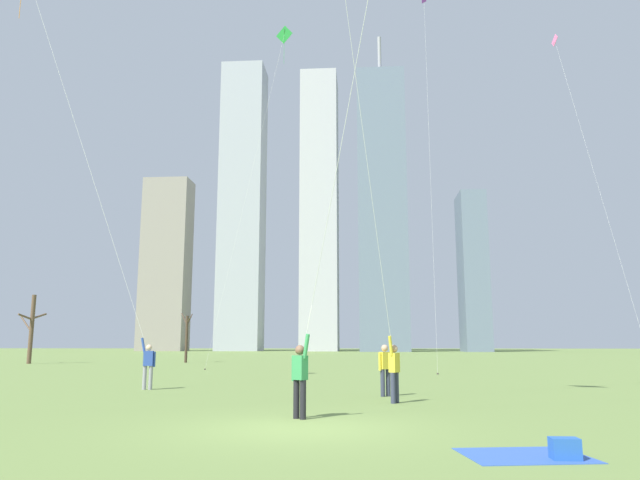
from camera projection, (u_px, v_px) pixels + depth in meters
ground_plane at (298, 429)px, 11.66m from camera, size 400.00×400.00×0.00m
kite_flyer_foreground_left_yellow at (381, 271)px, 16.54m from camera, size 3.20×6.99×22.84m
kite_flyer_midfield_center_blue at (323, 250)px, 12.93m from camera, size 4.75×7.10×21.80m
kite_flyer_far_back_orange at (120, 274)px, 22.38m from camera, size 7.00×0.34×17.84m
bystander_far_off_by_trees at (385, 367)px, 18.97m from camera, size 0.42×0.37×1.62m
distant_kite_low_near_trees_green at (279, 57)px, 42.09m from camera, size 5.43×1.10×24.02m
distant_kite_high_overhead_pink at (563, 67)px, 38.55m from camera, size 2.06×5.95×22.06m
distant_kite_drifting_right_purple at (426, 55)px, 40.45m from camera, size 0.86×6.15×26.24m
picnic_spot at (547, 452)px, 8.68m from camera, size 2.00×1.66×0.31m
bare_tree_leftmost at (31, 327)px, 50.03m from camera, size 2.03×2.67×5.75m
bare_tree_center at (187, 335)px, 52.85m from camera, size 1.55×2.14×4.43m
skyline_mid_tower_left at (242, 204)px, 141.62m from camera, size 10.01×9.11×68.91m
skyline_wide_slab at (320, 210)px, 138.39m from camera, size 8.42×11.38×64.97m
skyline_tall_tower at (473, 271)px, 126.24m from camera, size 5.32×9.40×33.67m
skyline_mid_tower_right at (382, 206)px, 128.35m from camera, size 10.46×6.22×70.47m
skyline_slender_spire at (166, 264)px, 138.12m from camera, size 10.49×7.11×39.95m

